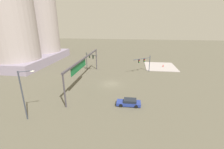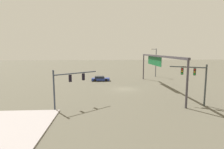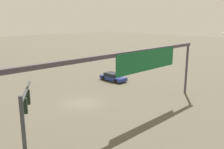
# 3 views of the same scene
# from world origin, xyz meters

# --- Properties ---
(ground_plane) EXTENTS (221.61, 221.61, 0.00)m
(ground_plane) POSITION_xyz_m (0.00, 0.00, 0.00)
(ground_plane) COLOR #534F40
(sidewalk_corner) EXTENTS (11.45, 10.18, 0.15)m
(sidewalk_corner) POSITION_xyz_m (17.91, -14.81, 0.07)
(sidewalk_corner) COLOR #9D9594
(sidewalk_corner) RESTS_ON ground
(traffic_signal_near_corner) EXTENTS (2.67, 4.17, 5.61)m
(traffic_signal_near_corner) POSITION_xyz_m (10.54, 8.33, 3.85)
(traffic_signal_near_corner) COLOR #343B3B
(traffic_signal_near_corner) RESTS_ON ground
(traffic_signal_opposite_side) EXTENTS (4.10, 5.19, 5.06)m
(traffic_signal_opposite_side) POSITION_xyz_m (10.62, -8.88, 3.48)
(traffic_signal_opposite_side) COLOR #303949
(traffic_signal_opposite_side) RESTS_ON ground
(streetlamp_curved_arm) EXTENTS (1.30, 2.02, 7.96)m
(streetlamp_curved_arm) POSITION_xyz_m (-16.20, 10.70, 4.60)
(streetlamp_curved_arm) COLOR #333843
(streetlamp_curved_arm) RESTS_ON ground
(overhead_sign_gantry) EXTENTS (24.51, 0.43, 6.55)m
(overhead_sign_gantry) POSITION_xyz_m (-0.98, 6.42, 5.52)
(overhead_sign_gantry) COLOR #3D3940
(overhead_sign_gantry) RESTS_ON ground
(sedan_car_approaching) EXTENTS (1.96, 4.40, 1.21)m
(sedan_car_approaching) POSITION_xyz_m (-9.85, -4.84, 0.57)
(sedan_car_approaching) COLOR navy
(sedan_car_approaching) RESTS_ON ground
(fire_hydrant_on_curb) EXTENTS (0.33, 0.22, 0.71)m
(fire_hydrant_on_curb) POSITION_xyz_m (17.22, -15.65, 0.49)
(fire_hydrant_on_curb) COLOR red
(fire_hydrant_on_curb) RESTS_ON sidewalk_corner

